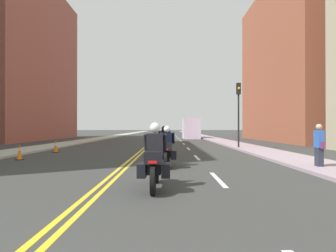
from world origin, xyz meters
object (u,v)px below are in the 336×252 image
at_px(traffic_cone_0, 18,152).
at_px(parked_truck, 190,129).
at_px(motorcycle_3, 165,141).
at_px(motorcycle_2, 163,145).
at_px(motorcycle_1, 166,150).
at_px(motorcycle_0, 154,162).
at_px(traffic_light_near, 237,103).
at_px(traffic_cone_2, 55,146).
at_px(pedestrian_1, 318,146).

distance_m(traffic_cone_0, parked_truck, 28.66).
xyz_separation_m(motorcycle_3, parked_truck, (3.36, 22.02, 0.60)).
bearing_deg(motorcycle_2, traffic_cone_0, -174.30).
bearing_deg(motorcycle_1, traffic_cone_0, 164.42).
distance_m(motorcycle_0, traffic_light_near, 14.37).
bearing_deg(motorcycle_3, parked_truck, 83.94).
xyz_separation_m(traffic_cone_2, traffic_light_near, (11.88, 2.78, 2.87)).
relative_size(traffic_cone_0, pedestrian_1, 0.46).
bearing_deg(motorcycle_2, traffic_cone_2, 153.61).
height_order(motorcycle_1, traffic_cone_2, motorcycle_1).
xyz_separation_m(motorcycle_1, traffic_cone_0, (-6.95, 2.38, -0.28)).
bearing_deg(traffic_cone_0, motorcycle_1, -18.91).
xyz_separation_m(motorcycle_3, traffic_cone_2, (-6.73, -0.78, -0.30)).
height_order(traffic_cone_2, pedestrian_1, pedestrian_1).
bearing_deg(traffic_light_near, motorcycle_0, -112.19).
distance_m(motorcycle_3, pedestrian_1, 9.63).
distance_m(pedestrian_1, parked_truck, 29.94).
bearing_deg(motorcycle_1, motorcycle_0, -90.72).
bearing_deg(traffic_cone_0, motorcycle_2, 6.53).
height_order(motorcycle_0, traffic_cone_2, motorcycle_0).
relative_size(motorcycle_1, motorcycle_3, 0.98).
distance_m(traffic_cone_2, parked_truck, 24.95).
relative_size(motorcycle_3, traffic_cone_2, 2.92).
xyz_separation_m(motorcycle_1, pedestrian_1, (5.51, -0.70, 0.20)).
bearing_deg(traffic_light_near, motorcycle_3, -158.79).
relative_size(traffic_cone_0, traffic_cone_2, 1.02).
distance_m(traffic_cone_2, pedestrian_1, 14.21).
xyz_separation_m(motorcycle_2, motorcycle_3, (0.06, 3.97, 0.02)).
bearing_deg(motorcycle_3, motorcycle_0, -88.35).
relative_size(motorcycle_1, motorcycle_2, 1.02).
height_order(motorcycle_0, parked_truck, parked_truck).
bearing_deg(motorcycle_1, pedestrian_1, -3.94).
bearing_deg(motorcycle_2, motorcycle_0, -91.84).
bearing_deg(parked_truck, motorcycle_3, -98.66).
height_order(motorcycle_3, traffic_cone_0, motorcycle_3).
bearing_deg(pedestrian_1, traffic_light_near, -177.07).
relative_size(motorcycle_2, traffic_cone_2, 2.83).
bearing_deg(motorcycle_0, pedestrian_1, 30.32).
distance_m(traffic_light_near, parked_truck, 20.20).
relative_size(motorcycle_1, pedestrian_1, 1.30).
bearing_deg(traffic_light_near, motorcycle_2, -131.13).
height_order(traffic_cone_2, parked_truck, parked_truck).
height_order(traffic_cone_0, traffic_light_near, traffic_light_near).
xyz_separation_m(traffic_cone_0, traffic_cone_2, (0.12, 3.97, -0.01)).
height_order(motorcycle_2, motorcycle_3, motorcycle_3).
height_order(motorcycle_0, motorcycle_3, motorcycle_3).
bearing_deg(motorcycle_0, parked_truck, 84.82).
bearing_deg(pedestrian_1, parked_truck, -175.39).
bearing_deg(pedestrian_1, motorcycle_0, -60.30).
bearing_deg(traffic_cone_2, parked_truck, 66.15).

